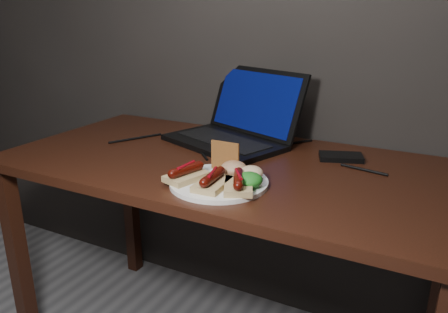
% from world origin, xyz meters
% --- Properties ---
extents(desk, '(1.40, 0.70, 0.75)m').
position_xyz_m(desk, '(0.00, 1.38, 0.66)').
color(desk, '#35150D').
rests_on(desk, ground).
extents(laptop, '(0.49, 0.45, 0.25)m').
position_xyz_m(laptop, '(-0.06, 1.58, 0.81)').
color(laptop, black).
rests_on(laptop, desk).
extents(hard_drive, '(0.15, 0.11, 0.02)m').
position_xyz_m(hard_drive, '(0.31, 1.56, 0.76)').
color(hard_drive, black).
rests_on(hard_drive, desk).
extents(desk_cables, '(0.91, 0.36, 0.01)m').
position_xyz_m(desk_cables, '(-0.03, 1.49, 0.75)').
color(desk_cables, black).
rests_on(desk_cables, desk).
extents(plate, '(0.29, 0.29, 0.01)m').
position_xyz_m(plate, '(0.07, 1.20, 0.76)').
color(plate, white).
rests_on(plate, desk).
extents(bread_sausage_left, '(0.10, 0.13, 0.04)m').
position_xyz_m(bread_sausage_left, '(-0.01, 1.16, 0.78)').
color(bread_sausage_left, '#D3B97C').
rests_on(bread_sausage_left, plate).
extents(bread_sausage_center, '(0.08, 0.12, 0.04)m').
position_xyz_m(bread_sausage_center, '(0.08, 1.15, 0.78)').
color(bread_sausage_center, '#D3B97C').
rests_on(bread_sausage_center, plate).
extents(bread_sausage_right, '(0.11, 0.13, 0.04)m').
position_xyz_m(bread_sausage_right, '(0.15, 1.17, 0.78)').
color(bread_sausage_right, '#D3B97C').
rests_on(bread_sausage_right, plate).
extents(crispbread, '(0.09, 0.01, 0.08)m').
position_xyz_m(crispbread, '(0.05, 1.27, 0.80)').
color(crispbread, '#AC632F').
rests_on(crispbread, plate).
extents(salad_greens, '(0.07, 0.07, 0.04)m').
position_xyz_m(salad_greens, '(0.16, 1.19, 0.78)').
color(salad_greens, '#125C18').
rests_on(salad_greens, plate).
extents(salsa_mound, '(0.07, 0.07, 0.04)m').
position_xyz_m(salsa_mound, '(0.09, 1.25, 0.78)').
color(salsa_mound, maroon).
rests_on(salsa_mound, plate).
extents(coleslaw_mound, '(0.06, 0.06, 0.04)m').
position_xyz_m(coleslaw_mound, '(0.15, 1.25, 0.78)').
color(coleslaw_mound, beige).
rests_on(coleslaw_mound, plate).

